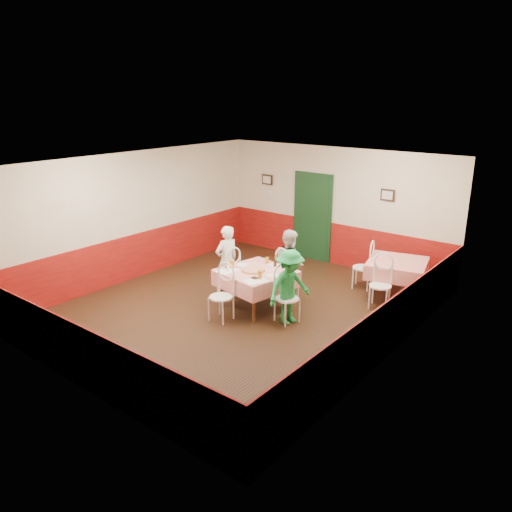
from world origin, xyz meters
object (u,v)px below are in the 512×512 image
Objects in this scene: glass_a at (232,264)px; diner_far at (289,263)px; chair_far at (287,275)px; glass_b at (260,275)px; chair_second_b at (380,286)px; pizza at (253,270)px; beer_bottle at (275,262)px; chair_right at (287,299)px; chair_second_a at (363,268)px; main_table at (256,289)px; chair_left at (228,274)px; second_table at (396,279)px; diner_left at (227,261)px; chair_near at (221,297)px; diner_right at (289,287)px; wallet at (255,278)px; glass_c at (267,261)px.

glass_a is 0.11× the size of diner_far.
chair_far is 1.22m from glass_b.
chair_second_b is 2.15× the size of pizza.
chair_second_b is at bearing 31.98° from beer_bottle.
chair_right is 1.00× the size of chair_second_a.
chair_left reaches higher than main_table.
second_table is 5.15× the size of beer_bottle.
chair_far is at bearing -49.29° from chair_second_a.
second_table is (1.89, 2.21, 0.00)m from main_table.
glass_a is 0.80m from glass_b.
glass_a reaches higher than second_table.
glass_a is (-1.59, -2.38, 0.39)m from chair_second_a.
diner_left reaches higher than chair_right.
chair_near is at bearing 49.12° from diner_left.
chair_left is 1.00× the size of chair_second_b.
pizza is 0.93m from diner_right.
diner_right is (-1.00, -1.62, 0.24)m from chair_second_b.
beer_bottle is (0.20, 0.43, 0.09)m from pizza.
wallet is (-0.59, -0.20, 0.32)m from chair_right.
chair_far is 5.87× the size of glass_b.
main_table is at bearing 85.03° from chair_far.
wallet is (0.70, -0.19, -0.07)m from glass_a.
pizza is 0.50m from glass_c.
diner_left is at bearing 38.40° from chair_far.
diner_left is at bearing 58.80° from diner_far.
chair_left is 3.02m from chair_second_b.
diner_right reaches higher than glass_a.
beer_bottle is (0.01, -0.45, 0.42)m from chair_far.
chair_near is at bearing 47.84° from chair_left.
chair_second_a is 2.89m from diner_left.
chair_right is 0.25m from diner_right.
wallet is at bearing 78.13° from chair_left.
second_table is 1.24× the size of chair_right.
diner_left is 1.06× the size of diner_right.
diner_left is (-2.02, -2.05, 0.28)m from chair_second_a.
glass_c is (-1.96, -1.01, 0.37)m from chair_second_b.
glass_c is (0.07, 1.29, 0.37)m from chair_near.
diner_far reaches higher than chair_far.
chair_far is 1.24m from glass_a.
main_table is 0.84× the size of diner_left.
diner_far is (-0.97, -1.33, 0.25)m from chair_second_a.
chair_second_b is at bearing 37.82° from main_table.
chair_near is 0.86m from pizza.
diner_right reaches higher than chair_left.
beer_bottle is at bearing -14.16° from glass_c.
chair_far is at bearing 79.73° from main_table.
chair_near is at bearing -93.32° from glass_c.
chair_left is at bearing 169.73° from main_table.
beer_bottle is (-0.67, 0.54, 0.42)m from chair_right.
chair_far is at bearing 137.84° from chair_left.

